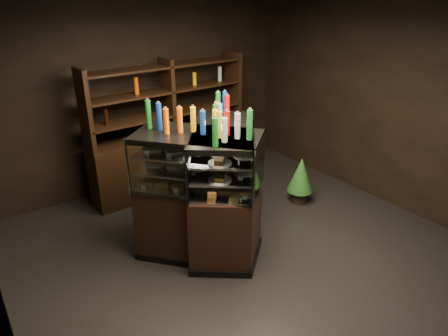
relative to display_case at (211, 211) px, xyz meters
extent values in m
plane|color=black|center=(0.26, -0.32, -0.50)|extent=(5.00, 5.00, 0.00)
cube|color=black|center=(0.26, 2.18, 1.00)|extent=(5.00, 0.02, 3.00)
cube|color=black|center=(2.76, -0.32, 1.00)|extent=(0.02, 5.00, 3.00)
cube|color=black|center=(0.16, 0.01, -0.06)|extent=(1.35, 1.47, 0.88)
cube|color=black|center=(0.16, 0.01, -0.46)|extent=(1.39, 1.52, 0.08)
cube|color=black|center=(0.16, 0.01, 0.96)|extent=(1.35, 1.47, 0.06)
cube|color=silver|center=(0.16, 0.01, 0.39)|extent=(1.28, 1.40, 0.02)
cube|color=silver|center=(0.16, 0.01, 0.59)|extent=(1.28, 1.40, 0.02)
cube|color=silver|center=(0.16, 0.01, 0.78)|extent=(1.28, 1.40, 0.02)
cube|color=white|center=(0.44, -0.20, 0.69)|extent=(0.83, 1.07, 0.62)
cylinder|color=silver|center=(0.84, 0.33, 0.69)|extent=(0.03, 0.03, 0.64)
cylinder|color=silver|center=(0.02, -0.73, 0.69)|extent=(0.03, 0.03, 0.64)
cube|color=black|center=(-0.16, 0.00, -0.06)|extent=(1.38, 1.45, 0.88)
cube|color=black|center=(-0.16, 0.00, -0.46)|extent=(1.43, 1.50, 0.08)
cube|color=black|center=(-0.16, 0.00, 0.96)|extent=(1.38, 1.45, 0.06)
cube|color=silver|center=(-0.16, 0.00, 0.39)|extent=(1.31, 1.38, 0.02)
cube|color=silver|center=(-0.16, 0.00, 0.59)|extent=(1.31, 1.38, 0.02)
cube|color=silver|center=(-0.16, 0.00, 0.78)|extent=(1.31, 1.38, 0.02)
cube|color=white|center=(-0.43, -0.23, 0.69)|extent=(0.88, 1.02, 0.62)
cylinder|color=silver|center=(0.02, -0.73, 0.69)|extent=(0.03, 0.03, 0.64)
cylinder|color=silver|center=(-0.86, 0.29, 0.69)|extent=(0.03, 0.03, 0.64)
cube|color=#B68241|center=(-0.15, -0.46, 0.42)|extent=(0.18, 0.20, 0.06)
cube|color=#B68241|center=(-0.04, -0.31, 0.42)|extent=(0.18, 0.20, 0.06)
cube|color=#B68241|center=(0.08, -0.16, 0.42)|extent=(0.18, 0.20, 0.06)
cube|color=#B68241|center=(0.19, -0.01, 0.42)|extent=(0.18, 0.20, 0.06)
cube|color=#B68241|center=(0.31, 0.13, 0.42)|extent=(0.18, 0.20, 0.06)
cube|color=#B68241|center=(0.42, 0.28, 0.42)|extent=(0.18, 0.20, 0.06)
cube|color=#B68241|center=(0.53, 0.43, 0.42)|extent=(0.18, 0.20, 0.06)
cylinder|color=white|center=(-0.15, -0.40, 0.61)|extent=(0.24, 0.24, 0.02)
cube|color=#B68241|center=(-0.15, -0.40, 0.64)|extent=(0.17, 0.19, 0.05)
cylinder|color=white|center=(0.01, -0.20, 0.61)|extent=(0.24, 0.24, 0.02)
cube|color=#B68241|center=(0.01, -0.20, 0.64)|extent=(0.17, 0.19, 0.05)
cylinder|color=white|center=(0.16, 0.01, 0.61)|extent=(0.24, 0.24, 0.02)
cube|color=#B68241|center=(0.16, 0.01, 0.64)|extent=(0.17, 0.19, 0.05)
cylinder|color=white|center=(0.32, 0.21, 0.61)|extent=(0.24, 0.24, 0.02)
cube|color=#B68241|center=(0.32, 0.21, 0.64)|extent=(0.17, 0.19, 0.05)
cylinder|color=white|center=(0.48, 0.41, 0.61)|extent=(0.24, 0.24, 0.02)
cube|color=#B68241|center=(0.48, 0.41, 0.64)|extent=(0.17, 0.19, 0.05)
cylinder|color=white|center=(-0.15, -0.40, 0.80)|extent=(0.24, 0.24, 0.02)
cube|color=#B68241|center=(-0.15, -0.40, 0.83)|extent=(0.17, 0.19, 0.05)
cylinder|color=white|center=(0.01, -0.20, 0.80)|extent=(0.24, 0.24, 0.02)
cube|color=#B68241|center=(0.01, -0.20, 0.83)|extent=(0.17, 0.19, 0.05)
cylinder|color=white|center=(0.16, 0.01, 0.80)|extent=(0.24, 0.24, 0.02)
cube|color=#B68241|center=(0.16, 0.01, 0.83)|extent=(0.17, 0.19, 0.05)
cylinder|color=white|center=(0.32, 0.21, 0.80)|extent=(0.24, 0.24, 0.02)
cube|color=#B68241|center=(0.32, 0.21, 0.83)|extent=(0.17, 0.19, 0.05)
cylinder|color=white|center=(0.48, 0.41, 0.80)|extent=(0.24, 0.24, 0.02)
cube|color=#B68241|center=(0.48, 0.41, 0.83)|extent=(0.17, 0.19, 0.05)
cube|color=#B68241|center=(-0.56, 0.40, 0.42)|extent=(0.19, 0.20, 0.06)
cube|color=#B68241|center=(-0.44, 0.26, 0.42)|extent=(0.19, 0.20, 0.06)
cube|color=#B68241|center=(-0.31, 0.12, 0.42)|extent=(0.19, 0.20, 0.06)
cube|color=#B68241|center=(-0.19, -0.02, 0.42)|extent=(0.19, 0.20, 0.06)
cube|color=#B68241|center=(-0.07, -0.17, 0.42)|extent=(0.19, 0.20, 0.06)
cube|color=#B68241|center=(0.06, -0.31, 0.42)|extent=(0.19, 0.20, 0.06)
cube|color=#B68241|center=(0.18, -0.45, 0.42)|extent=(0.19, 0.20, 0.06)
cylinder|color=white|center=(-0.50, 0.38, 0.61)|extent=(0.24, 0.24, 0.02)
cube|color=#B68241|center=(-0.50, 0.38, 0.64)|extent=(0.17, 0.18, 0.05)
cylinder|color=white|center=(-0.33, 0.19, 0.61)|extent=(0.24, 0.24, 0.02)
cube|color=#B68241|center=(-0.33, 0.19, 0.64)|extent=(0.17, 0.18, 0.05)
cylinder|color=white|center=(-0.16, 0.00, 0.61)|extent=(0.24, 0.24, 0.02)
cube|color=#B68241|center=(-0.16, 0.00, 0.64)|extent=(0.17, 0.18, 0.05)
cylinder|color=white|center=(0.00, -0.20, 0.61)|extent=(0.24, 0.24, 0.02)
cube|color=#B68241|center=(0.00, -0.20, 0.64)|extent=(0.17, 0.18, 0.05)
cylinder|color=white|center=(0.17, -0.39, 0.61)|extent=(0.24, 0.24, 0.02)
cube|color=#B68241|center=(0.17, -0.39, 0.64)|extent=(0.17, 0.18, 0.05)
cylinder|color=white|center=(-0.50, 0.38, 0.80)|extent=(0.24, 0.24, 0.02)
cube|color=#B68241|center=(-0.50, 0.38, 0.83)|extent=(0.17, 0.18, 0.05)
cylinder|color=white|center=(-0.33, 0.19, 0.80)|extent=(0.24, 0.24, 0.02)
cube|color=#B68241|center=(-0.33, 0.19, 0.83)|extent=(0.17, 0.18, 0.05)
cylinder|color=white|center=(-0.16, 0.00, 0.80)|extent=(0.24, 0.24, 0.02)
cube|color=#B68241|center=(-0.16, 0.00, 0.83)|extent=(0.17, 0.18, 0.05)
cylinder|color=white|center=(0.00, -0.20, 0.80)|extent=(0.24, 0.24, 0.02)
cube|color=#B68241|center=(0.00, -0.20, 0.83)|extent=(0.17, 0.18, 0.05)
cylinder|color=white|center=(0.17, -0.39, 0.80)|extent=(0.24, 0.24, 0.02)
cube|color=#B68241|center=(0.17, -0.39, 0.83)|extent=(0.17, 0.18, 0.05)
cylinder|color=yellow|center=(-0.18, -0.44, 1.13)|extent=(0.06, 0.06, 0.28)
cylinder|color=silver|center=(-0.18, -0.44, 1.28)|extent=(0.03, 0.03, 0.02)
cylinder|color=silver|center=(-0.10, -0.34, 1.13)|extent=(0.06, 0.06, 0.28)
cylinder|color=silver|center=(-0.10, -0.34, 1.28)|extent=(0.03, 0.03, 0.02)
cylinder|color=#D8590A|center=(-0.03, -0.24, 1.13)|extent=(0.06, 0.06, 0.28)
cylinder|color=silver|center=(-0.03, -0.24, 1.28)|extent=(0.03, 0.03, 0.02)
cylinder|color=black|center=(0.05, -0.14, 1.13)|extent=(0.06, 0.06, 0.28)
cylinder|color=silver|center=(0.05, -0.14, 1.28)|extent=(0.03, 0.03, 0.02)
cylinder|color=#0F38B2|center=(0.13, -0.04, 1.13)|extent=(0.06, 0.06, 0.28)
cylinder|color=silver|center=(0.13, -0.04, 1.28)|extent=(0.03, 0.03, 0.02)
cylinder|color=#147223|center=(0.20, 0.06, 1.13)|extent=(0.06, 0.06, 0.28)
cylinder|color=silver|center=(0.20, 0.06, 1.28)|extent=(0.03, 0.03, 0.02)
cylinder|color=#B20C0A|center=(0.28, 0.16, 1.13)|extent=(0.06, 0.06, 0.28)
cylinder|color=silver|center=(0.28, 0.16, 1.28)|extent=(0.03, 0.03, 0.02)
cylinder|color=yellow|center=(0.36, 0.25, 1.13)|extent=(0.06, 0.06, 0.28)
cylinder|color=silver|center=(0.36, 0.25, 1.28)|extent=(0.03, 0.03, 0.02)
cylinder|color=silver|center=(0.43, 0.35, 1.13)|extent=(0.06, 0.06, 0.28)
cylinder|color=silver|center=(0.43, 0.35, 1.28)|extent=(0.03, 0.03, 0.02)
cylinder|color=#D8590A|center=(0.51, 0.45, 1.13)|extent=(0.06, 0.06, 0.28)
cylinder|color=silver|center=(0.51, 0.45, 1.28)|extent=(0.03, 0.03, 0.02)
cylinder|color=yellow|center=(-0.53, 0.42, 1.13)|extent=(0.06, 0.06, 0.28)
cylinder|color=silver|center=(-0.53, 0.42, 1.28)|extent=(0.03, 0.03, 0.02)
cylinder|color=silver|center=(-0.45, 0.33, 1.13)|extent=(0.06, 0.06, 0.28)
cylinder|color=silver|center=(-0.45, 0.33, 1.28)|extent=(0.03, 0.03, 0.02)
cylinder|color=#D8590A|center=(-0.37, 0.23, 1.13)|extent=(0.06, 0.06, 0.28)
cylinder|color=silver|center=(-0.37, 0.23, 1.28)|extent=(0.03, 0.03, 0.02)
cylinder|color=black|center=(-0.29, 0.14, 1.13)|extent=(0.06, 0.06, 0.28)
cylinder|color=silver|center=(-0.29, 0.14, 1.28)|extent=(0.03, 0.03, 0.02)
cylinder|color=#0F38B2|center=(-0.21, 0.04, 1.13)|extent=(0.06, 0.06, 0.28)
cylinder|color=silver|center=(-0.21, 0.04, 1.28)|extent=(0.03, 0.03, 0.02)
cylinder|color=#147223|center=(-0.12, -0.05, 1.13)|extent=(0.06, 0.06, 0.28)
cylinder|color=silver|center=(-0.12, -0.05, 1.28)|extent=(0.03, 0.03, 0.02)
cylinder|color=#B20C0A|center=(-0.04, -0.15, 1.13)|extent=(0.06, 0.06, 0.28)
cylinder|color=silver|center=(-0.04, -0.15, 1.28)|extent=(0.03, 0.03, 0.02)
cylinder|color=yellow|center=(0.04, -0.24, 1.13)|extent=(0.06, 0.06, 0.28)
cylinder|color=silver|center=(0.04, -0.24, 1.28)|extent=(0.03, 0.03, 0.02)
cylinder|color=silver|center=(0.12, -0.33, 1.13)|extent=(0.06, 0.06, 0.28)
cylinder|color=silver|center=(0.12, -0.33, 1.28)|extent=(0.03, 0.03, 0.02)
cylinder|color=#D8590A|center=(0.20, -0.43, 1.13)|extent=(0.06, 0.06, 0.28)
cylinder|color=silver|center=(0.20, -0.43, 1.28)|extent=(0.03, 0.03, 0.02)
cylinder|color=black|center=(1.69, 0.20, -0.41)|extent=(0.25, 0.25, 0.19)
cone|color=#164F23|center=(1.69, 0.20, -0.06)|extent=(0.37, 0.37, 0.52)
cone|color=#164F23|center=(1.69, 0.20, 0.11)|extent=(0.29, 0.29, 0.36)
cube|color=black|center=(0.41, 1.73, -0.05)|extent=(2.52, 0.51, 0.90)
cube|color=black|center=(-0.82, 1.69, 0.95)|extent=(0.07, 0.38, 1.10)
cube|color=black|center=(0.41, 1.73, 0.95)|extent=(0.07, 0.38, 1.10)
cube|color=black|center=(1.63, 1.78, 0.95)|extent=(0.07, 0.38, 1.10)
cube|color=black|center=(0.41, 1.73, 0.70)|extent=(2.47, 0.47, 0.03)
cube|color=black|center=(0.41, 1.73, 1.05)|extent=(2.47, 0.47, 0.03)
cube|color=black|center=(0.41, 1.73, 1.40)|extent=(2.47, 0.47, 0.03)
cylinder|color=yellow|center=(-0.55, 1.70, 0.82)|extent=(0.06, 0.06, 0.22)
cylinder|color=silver|center=(-0.07, 1.72, 0.82)|extent=(0.06, 0.06, 0.22)
cylinder|color=#D8590A|center=(0.41, 1.73, 0.82)|extent=(0.06, 0.06, 0.22)
cylinder|color=black|center=(0.88, 1.75, 0.82)|extent=(0.06, 0.06, 0.22)
cylinder|color=#0F38B2|center=(1.36, 1.77, 0.82)|extent=(0.06, 0.06, 0.22)
camera|label=1|loc=(-2.24, -3.41, 2.39)|focal=32.00mm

